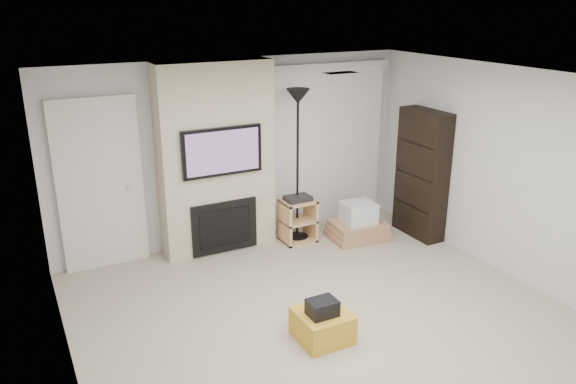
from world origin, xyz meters
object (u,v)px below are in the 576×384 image
bookshelf (422,174)px  box_stack (358,225)px  ottoman (322,325)px  floor_lamp (298,123)px  av_stand (298,218)px

bookshelf → box_stack: bearing=162.4°
box_stack → bookshelf: size_ratio=0.47×
ottoman → box_stack: bearing=48.1°
ottoman → box_stack: 2.57m
ottoman → floor_lamp: 2.91m
ottoman → box_stack: (1.72, 1.91, 0.05)m
av_stand → box_stack: size_ratio=0.78×
av_stand → bookshelf: bearing=-19.5°
floor_lamp → ottoman: bearing=-112.5°
floor_lamp → box_stack: 1.69m
ottoman → floor_lamp: size_ratio=0.24×
av_stand → box_stack: (0.80, -0.31, -0.14)m
ottoman → box_stack: size_ratio=0.59×
ottoman → av_stand: av_stand is taller
box_stack → floor_lamp: bearing=153.4°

